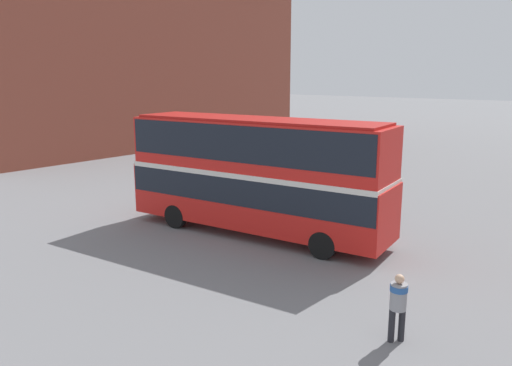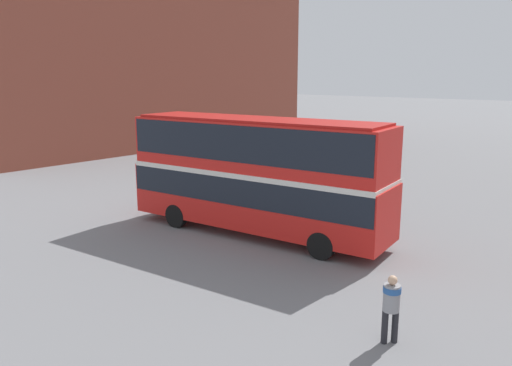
{
  "view_description": "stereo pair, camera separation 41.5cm",
  "coord_description": "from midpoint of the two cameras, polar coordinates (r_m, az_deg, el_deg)",
  "views": [
    {
      "loc": [
        10.51,
        -15.52,
        6.23
      ],
      "look_at": [
        -1.79,
        -0.83,
        2.08
      ],
      "focal_mm": 35.0,
      "sensor_mm": 36.0,
      "label": 1
    },
    {
      "loc": [
        10.82,
        -15.25,
        6.23
      ],
      "look_at": [
        -1.79,
        -0.83,
        2.08
      ],
      "focal_mm": 35.0,
      "sensor_mm": 36.0,
      "label": 2
    }
  ],
  "objects": [
    {
      "name": "ground_plane",
      "position": [
        19.73,
        4.96,
        -6.22
      ],
      "size": [
        240.0,
        240.0,
        0.0
      ],
      "primitive_type": "plane",
      "color": "slate"
    },
    {
      "name": "double_decker_bus",
      "position": [
        19.49,
        -0.61,
        1.61
      ],
      "size": [
        11.04,
        3.92,
        4.62
      ],
      "rotation": [
        0.0,
        0.0,
        0.13
      ],
      "color": "red",
      "rests_on": "ground_plane"
    },
    {
      "name": "building_row_left",
      "position": [
        48.32,
        -13.88,
        15.42
      ],
      "size": [
        11.41,
        32.94,
        18.39
      ],
      "color": "brown",
      "rests_on": "ground_plane"
    },
    {
      "name": "pedestrian_foreground",
      "position": [
        12.45,
        15.0,
        -12.87
      ],
      "size": [
        0.59,
        0.59,
        1.7
      ],
      "rotation": [
        0.0,
        0.0,
        2.45
      ],
      "color": "#232328",
      "rests_on": "ground_plane"
    }
  ]
}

